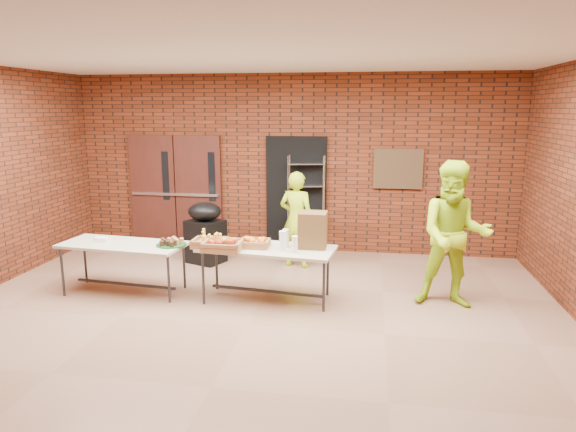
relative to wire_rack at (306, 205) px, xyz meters
The scene contains 19 objects.
room 3.41m from the wire_rack, 95.19° to the right, with size 8.08×7.08×3.28m.
double_doors 2.51m from the wire_rack, behind, with size 1.78×0.12×2.10m.
dark_doorway 0.30m from the wire_rack, 145.23° to the left, with size 1.10×0.06×2.10m, color black.
bronze_plaque 1.74m from the wire_rack, ahead, with size 0.85×0.04×0.70m, color #452D1B.
wire_rack is the anchor object (origin of this frame).
table_left 3.38m from the wire_rack, 132.93° to the right, with size 1.82×0.90×0.72m.
table_right 2.46m from the wire_rack, 95.35° to the right, with size 1.89×0.96×0.75m.
basket_bananas 2.73m from the wire_rack, 111.45° to the right, with size 0.45×0.35×0.14m.
basket_oranges 2.48m from the wire_rack, 99.25° to the right, with size 0.40×0.31×0.12m.
basket_apples 2.78m from the wire_rack, 106.18° to the right, with size 0.50×0.39×0.16m.
muffin_tray 2.93m from the wire_rack, 122.68° to the right, with size 0.41×0.41×0.10m.
napkin_box 3.59m from the wire_rack, 137.38° to the right, with size 0.19×0.13×0.06m, color white.
coffee_dispenser 2.38m from the wire_rack, 80.70° to the right, with size 0.37×0.33×0.48m, color brown.
cup_stack_front 2.57m from the wire_rack, 89.76° to the right, with size 0.09×0.09×0.26m, color white.
cup_stack_mid 2.66m from the wire_rack, 86.00° to the right, with size 0.08×0.08×0.23m, color white.
cup_stack_back 2.39m from the wire_rack, 89.42° to the right, with size 0.08×0.08×0.25m, color white.
covered_grill 1.87m from the wire_rack, 151.52° to the right, with size 0.71×0.66×1.04m.
volunteer_woman 0.87m from the wire_rack, 93.24° to the right, with size 0.58×0.38×1.59m, color #AFD918.
volunteer_man 3.18m from the wire_rack, 45.38° to the right, with size 0.94×0.73×1.94m, color #AFD918.
Camera 1 is at (1.42, -5.68, 2.59)m, focal length 32.00 mm.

